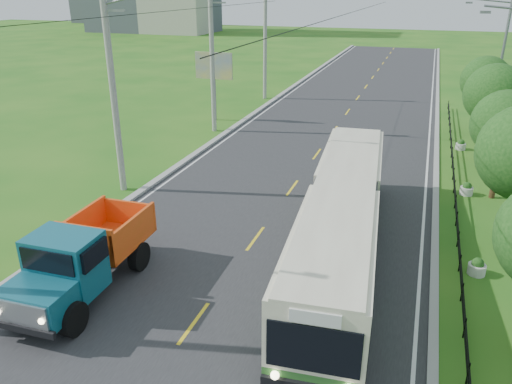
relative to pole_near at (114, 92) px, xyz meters
The scene contains 21 objects.
ground 13.24m from the pole_near, 47.45° to the right, with size 240.00×240.00×0.00m, color #206016.
road 14.67m from the pole_near, 53.09° to the left, with size 14.00×120.00×0.02m, color #28282B.
curb_left 12.14m from the pole_near, 84.48° to the left, with size 0.40×120.00×0.15m, color #9E9E99.
curb_right 19.60m from the pole_near, 35.52° to the left, with size 0.30×120.00×0.10m, color #9E9E99.
edge_line_left 12.22m from the pole_near, 81.66° to the left, with size 0.12×120.00×0.00m, color silver.
edge_line_right 19.21m from the pole_near, 36.41° to the left, with size 0.12×120.00×0.00m, color silver.
centre_dash 13.23m from the pole_near, 47.45° to the right, with size 0.12×2.20×0.00m, color yellow.
railing_right 17.68m from the pole_near, 17.09° to the left, with size 0.04×40.00×0.60m, color black.
pole_near is the anchor object (origin of this frame).
pole_mid 12.00m from the pole_near, 90.00° to the left, with size 3.51×0.32×10.00m.
pole_far 24.00m from the pole_near, 90.00° to the left, with size 3.51×0.32×10.00m.
tree_fourth 18.89m from the pole_near, 15.84° to the left, with size 3.24×3.31×5.40m.
tree_fifth 21.31m from the pole_near, 31.59° to the left, with size 3.48×3.52×5.80m.
tree_back 24.98m from the pole_near, 43.41° to the left, with size 3.30×3.36×5.50m.
streetlight_far 26.80m from the pole_near, 45.14° to the left, with size 3.02×0.20×9.07m.
planter_near 17.79m from the pole_near, 10.09° to the right, with size 0.64×0.64×0.67m.
planter_mid 18.23m from the pole_near, 16.52° to the left, with size 0.64×0.64×0.67m.
planter_far 21.83m from the pole_near, 37.63° to the left, with size 0.64×0.64×0.67m.
billboard_left 15.10m from the pole_near, 94.72° to the left, with size 3.00×0.20×5.20m.
bus 12.78m from the pole_near, 15.94° to the right, with size 3.78×15.87×3.03m.
dump_truck 10.09m from the pole_near, 65.10° to the right, with size 2.56×6.18×2.57m.
Camera 1 is at (6.02, -11.60, 9.85)m, focal length 35.00 mm.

